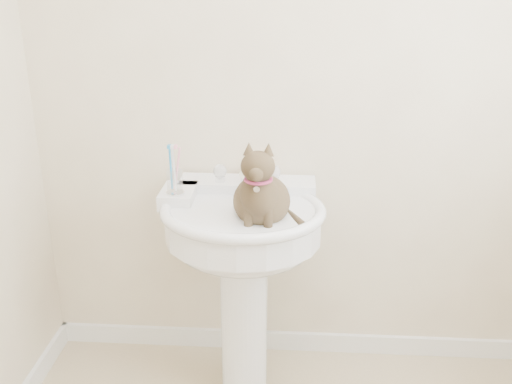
# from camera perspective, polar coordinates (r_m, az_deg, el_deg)

# --- Properties ---
(wall_back) EXTENTS (2.20, 0.00, 2.50)m
(wall_back) POSITION_cam_1_polar(r_m,az_deg,el_deg) (2.26, 4.82, 11.25)
(wall_back) COLOR beige
(wall_back) RESTS_ON ground
(baseboard_back) EXTENTS (2.20, 0.02, 0.09)m
(baseboard_back) POSITION_cam_1_polar(r_m,az_deg,el_deg) (2.72, 4.03, -14.64)
(baseboard_back) COLOR white
(baseboard_back) RESTS_ON floor
(pedestal_sink) EXTENTS (0.63, 0.61, 0.86)m
(pedestal_sink) POSITION_cam_1_polar(r_m,az_deg,el_deg) (2.16, -1.34, -5.17)
(pedestal_sink) COLOR white
(pedestal_sink) RESTS_ON floor
(faucet) EXTENTS (0.28, 0.12, 0.14)m
(faucet) POSITION_cam_1_polar(r_m,az_deg,el_deg) (2.22, -0.97, 1.86)
(faucet) COLOR silver
(faucet) RESTS_ON pedestal_sink
(soap_bar) EXTENTS (0.10, 0.08, 0.03)m
(soap_bar) POSITION_cam_1_polar(r_m,az_deg,el_deg) (2.31, -0.16, 1.93)
(soap_bar) COLOR orange
(soap_bar) RESTS_ON pedestal_sink
(toothbrush_cup) EXTENTS (0.07, 0.07, 0.18)m
(toothbrush_cup) POSITION_cam_1_polar(r_m,az_deg,el_deg) (2.13, -8.13, 1.06)
(toothbrush_cup) COLOR silver
(toothbrush_cup) RESTS_ON pedestal_sink
(cat) EXTENTS (0.22, 0.28, 0.41)m
(cat) POSITION_cam_1_polar(r_m,az_deg,el_deg) (1.99, 0.54, -0.38)
(cat) COLOR #4F3C26
(cat) RESTS_ON pedestal_sink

